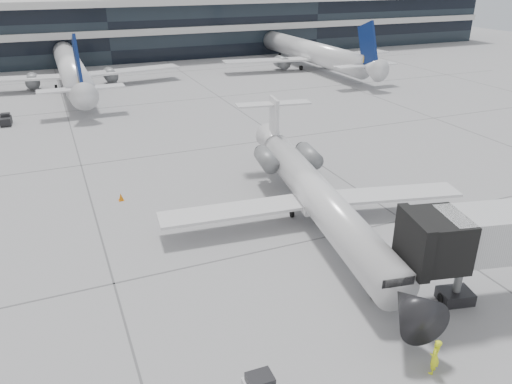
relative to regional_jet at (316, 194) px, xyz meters
name	(u,v)px	position (x,y,z in m)	size (l,w,h in m)	color
ground	(275,248)	(-4.13, -2.30, -2.12)	(220.00, 220.00, 0.00)	gray
terminal	(101,30)	(-4.13, 79.70, 2.88)	(170.00, 22.00, 10.00)	black
bg_jet_center	(74,86)	(-12.13, 52.70, -2.12)	(32.00, 40.00, 9.60)	white
bg_jet_right	(308,67)	(27.87, 52.70, -2.12)	(32.00, 40.00, 9.60)	white
regional_jet	(316,194)	(0.00, 0.00, 0.00)	(21.54, 26.87, 6.22)	silver
ramp_worker	(435,357)	(-2.19, -14.64, -1.26)	(0.63, 0.42, 1.74)	#EDFF1A
traffic_cone	(121,197)	(-11.98, 8.76, -1.84)	(0.42, 0.42, 0.59)	orange
far_tug	(6,120)	(-20.74, 34.31, -1.57)	(1.27, 2.02, 1.24)	black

